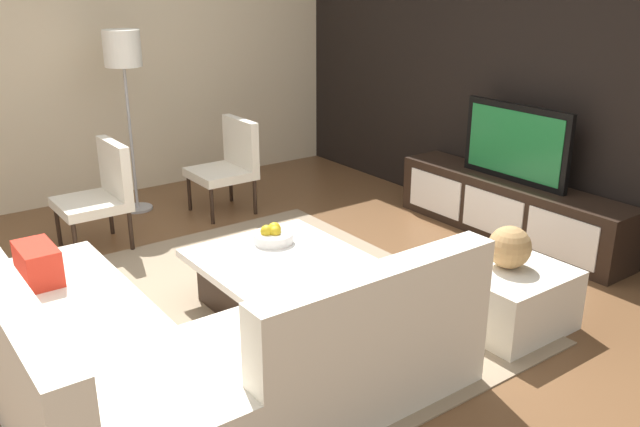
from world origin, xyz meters
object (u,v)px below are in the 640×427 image
at_px(ottoman, 504,295).
at_px(fruit_bowl, 273,236).
at_px(coffee_table, 276,278).
at_px(accent_chair_near, 102,189).
at_px(floor_lamp, 123,59).
at_px(accent_chair_far, 229,161).
at_px(decorative_ball, 510,247).
at_px(media_console, 509,209).
at_px(sectional_couch, 176,350).
at_px(television, 516,143).

distance_m(ottoman, fruit_bowl, 1.60).
height_order(coffee_table, ottoman, ottoman).
xyz_separation_m(accent_chair_near, ottoman, (2.82, 1.61, -0.29)).
xyz_separation_m(floor_lamp, fruit_bowl, (2.26, 0.11, -0.99)).
xyz_separation_m(accent_chair_far, decorative_ball, (2.97, 0.34, 0.05)).
bearing_deg(ottoman, media_console, 128.10).
bearing_deg(fruit_bowl, accent_chair_far, 160.41).
xyz_separation_m(sectional_couch, floor_lamp, (-3.03, 0.98, 1.13)).
xyz_separation_m(ottoman, decorative_ball, (0.00, 0.00, 0.34)).
height_order(accent_chair_far, decorative_ball, accent_chair_far).
bearing_deg(floor_lamp, ottoman, 16.79).
bearing_deg(coffee_table, television, 87.51).
bearing_deg(decorative_ball, ottoman, 0.00).
bearing_deg(accent_chair_far, decorative_ball, 6.21).
xyz_separation_m(sectional_couch, accent_chair_near, (-2.33, 0.44, 0.20)).
bearing_deg(ottoman, accent_chair_far, -173.49).
xyz_separation_m(television, ottoman, (0.98, -1.25, -0.62)).
xyz_separation_m(accent_chair_near, decorative_ball, (2.82, 1.61, 0.05)).
bearing_deg(fruit_bowl, television, 82.68).
height_order(sectional_couch, accent_chair_near, accent_chair_near).
bearing_deg(ottoman, sectional_couch, -103.47).
distance_m(media_console, sectional_couch, 3.33).
relative_size(floor_lamp, ottoman, 2.39).
distance_m(media_console, ottoman, 1.59).
distance_m(floor_lamp, fruit_bowl, 2.47).
xyz_separation_m(media_console, accent_chair_far, (-2.00, -1.59, 0.24)).
distance_m(television, floor_lamp, 3.49).
bearing_deg(coffee_table, floor_lamp, -179.66).
height_order(ottoman, accent_chair_far, accent_chair_far).
distance_m(sectional_couch, decorative_ball, 2.11).
height_order(sectional_couch, coffee_table, sectional_couch).
xyz_separation_m(television, decorative_ball, (0.98, -1.25, -0.29)).
bearing_deg(media_console, accent_chair_far, -141.48).
bearing_deg(sectional_couch, fruit_bowl, 125.26).
relative_size(media_console, sectional_couch, 0.95).
height_order(floor_lamp, fruit_bowl, floor_lamp).
relative_size(television, sectional_couch, 0.45).
distance_m(television, accent_chair_far, 2.57).
bearing_deg(sectional_couch, floor_lamp, 162.10).
xyz_separation_m(media_console, decorative_ball, (0.98, -1.25, 0.29)).
height_order(television, coffee_table, television).
xyz_separation_m(ottoman, fruit_bowl, (-1.26, -0.95, 0.23)).
height_order(fruit_bowl, accent_chair_far, accent_chair_far).
bearing_deg(coffee_table, media_console, 87.51).
bearing_deg(television, accent_chair_far, -141.48).
xyz_separation_m(coffee_table, accent_chair_near, (-1.74, -0.56, 0.29)).
bearing_deg(accent_chair_near, accent_chair_far, 105.60).
bearing_deg(floor_lamp, sectional_couch, -17.90).
xyz_separation_m(coffee_table, accent_chair_far, (-1.90, 0.71, 0.29)).
relative_size(ottoman, accent_chair_far, 0.80).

